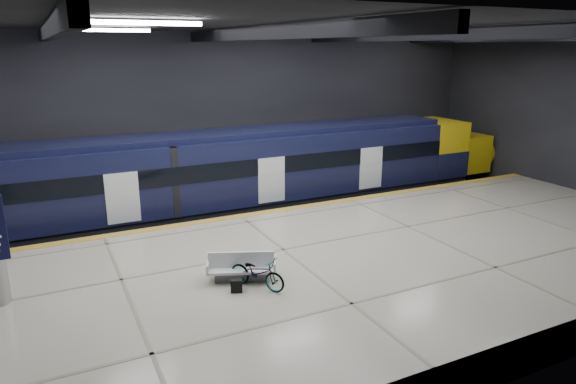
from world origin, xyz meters
TOP-DOWN VIEW (x-y plane):
  - ground at (0.00, 0.00)m, footprint 30.00×30.00m
  - room_shell at (-0.00, 0.00)m, footprint 30.10×16.10m
  - platform at (0.00, -2.50)m, footprint 30.00×11.00m
  - safety_strip at (0.00, 2.75)m, footprint 30.00×0.40m
  - rails at (0.00, 5.50)m, footprint 30.00×1.52m
  - train at (0.70, 5.50)m, footprint 29.40×2.84m
  - bench at (-1.99, -2.48)m, footprint 2.03×1.44m
  - bicycle at (-1.78, -3.12)m, footprint 1.43×1.69m
  - pannier_bag at (-2.38, -3.12)m, footprint 0.35×0.28m

SIDE VIEW (x-z plane):
  - ground at x=0.00m, z-range 0.00..0.00m
  - rails at x=0.00m, z-range 0.00..0.16m
  - platform at x=0.00m, z-range 0.00..1.10m
  - safety_strip at x=0.00m, z-range 1.10..1.11m
  - pannier_bag at x=-2.38m, z-range 1.10..1.45m
  - bench at x=-1.99m, z-range 0.98..1.80m
  - bicycle at x=-1.78m, z-range 1.10..1.97m
  - train at x=0.70m, z-range 0.16..3.95m
  - room_shell at x=0.00m, z-range 1.69..9.74m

